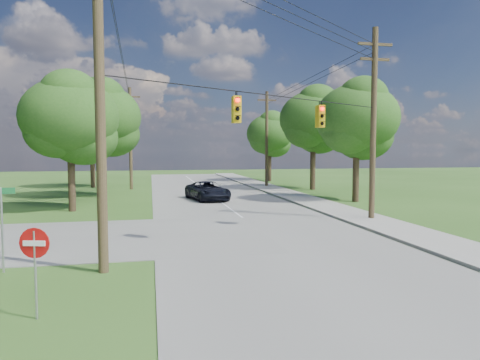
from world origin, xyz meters
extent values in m
plane|color=#31581D|center=(0.00, 0.00, 0.00)|extent=(140.00, 140.00, 0.00)
cube|color=gray|center=(2.00, 5.00, 0.01)|extent=(10.00, 100.00, 0.03)
cube|color=#9E9B94|center=(8.70, 5.00, 0.06)|extent=(2.60, 100.00, 0.12)
cylinder|color=brown|center=(-4.60, 0.40, 6.00)|extent=(0.32, 0.32, 12.00)
cylinder|color=brown|center=(8.90, 8.00, 5.25)|extent=(0.32, 0.32, 10.50)
cube|color=brown|center=(8.90, 8.00, 9.60)|extent=(2.00, 0.12, 0.14)
cube|color=brown|center=(8.90, 8.00, 8.80)|extent=(1.70, 0.12, 0.14)
cylinder|color=brown|center=(8.90, 30.00, 5.00)|extent=(0.32, 0.32, 10.00)
cube|color=brown|center=(8.90, 30.00, 9.10)|extent=(2.00, 0.12, 0.14)
cylinder|color=brown|center=(-5.00, 30.00, 5.00)|extent=(0.32, 0.32, 10.00)
cube|color=brown|center=(-5.00, 30.00, 9.10)|extent=(2.00, 0.12, 0.14)
cylinder|color=black|center=(2.15, 4.20, 9.95)|extent=(13.52, 7.63, 1.53)
cylinder|color=black|center=(2.15, 4.20, 9.55)|extent=(13.52, 7.63, 1.53)
cylinder|color=black|center=(8.90, 19.00, 9.35)|extent=(0.03, 22.00, 0.53)
cylinder|color=black|center=(-4.80, 15.20, 10.10)|extent=(0.43, 29.60, 2.03)
cylinder|color=black|center=(8.90, 19.00, 8.95)|extent=(0.03, 22.00, 0.53)
cylinder|color=black|center=(-4.80, 15.20, 9.70)|extent=(0.43, 29.60, 2.03)
cylinder|color=black|center=(2.15, 4.20, 6.20)|extent=(13.52, 7.63, 0.04)
cube|color=gold|center=(0.26, 3.02, 5.48)|extent=(0.32, 0.22, 1.05)
sphere|color=#FF0C05|center=(0.26, 2.88, 5.83)|extent=(0.17, 0.17, 0.17)
cube|color=gold|center=(0.26, 3.26, 5.48)|extent=(0.32, 0.22, 1.05)
sphere|color=#FF0C05|center=(0.26, 3.40, 5.83)|extent=(0.17, 0.17, 0.17)
cube|color=gold|center=(4.85, 5.60, 5.48)|extent=(0.32, 0.22, 1.05)
sphere|color=#FF0C05|center=(4.85, 5.46, 5.83)|extent=(0.17, 0.17, 0.17)
cube|color=gold|center=(4.85, 5.84, 5.48)|extent=(0.32, 0.22, 1.05)
sphere|color=#FF0C05|center=(4.85, 5.98, 5.83)|extent=(0.17, 0.17, 0.17)
cylinder|color=#463223|center=(-8.00, 15.00, 1.57)|extent=(0.45, 0.45, 3.15)
ellipsoid|color=#245318|center=(-8.00, 15.00, 5.94)|extent=(6.00, 6.00, 4.92)
cylinder|color=#463223|center=(-7.00, 23.00, 1.75)|extent=(0.50, 0.50, 3.50)
ellipsoid|color=#245318|center=(-7.00, 23.00, 6.60)|extent=(6.40, 6.40, 5.25)
cylinder|color=#463223|center=(-9.00, 33.00, 1.66)|extent=(0.48, 0.47, 3.32)
ellipsoid|color=#245318|center=(-9.00, 33.00, 6.27)|extent=(6.00, 6.00, 4.92)
cylinder|color=#463223|center=(12.00, 16.00, 1.66)|extent=(0.48, 0.48, 3.32)
ellipsoid|color=#245318|center=(12.00, 16.00, 6.27)|extent=(6.20, 6.20, 5.08)
cylinder|color=#463223|center=(12.50, 26.00, 1.84)|extent=(0.52, 0.52, 3.67)
ellipsoid|color=#245318|center=(12.50, 26.00, 6.93)|extent=(6.60, 6.60, 5.41)
cylinder|color=#463223|center=(11.50, 38.00, 1.57)|extent=(0.45, 0.45, 3.15)
ellipsoid|color=#245318|center=(11.50, 38.00, 5.94)|extent=(5.80, 5.80, 4.76)
imported|color=black|center=(1.20, 19.16, 0.74)|extent=(3.40, 5.51, 1.43)
cylinder|color=#96999B|center=(-5.70, -3.25, 1.03)|extent=(0.06, 0.06, 2.05)
cylinder|color=#B50C0D|center=(-5.70, -3.25, 1.77)|extent=(0.69, 0.21, 0.71)
cube|color=white|center=(-5.70, -3.28, 1.77)|extent=(0.50, 0.16, 0.12)
cylinder|color=#96999B|center=(-7.70, 1.00, 1.35)|extent=(0.07, 0.07, 2.71)
cube|color=#14582B|center=(-7.70, 1.00, 2.60)|extent=(0.80, 0.18, 0.20)
camera|label=1|loc=(-3.09, -13.56, 3.88)|focal=32.00mm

